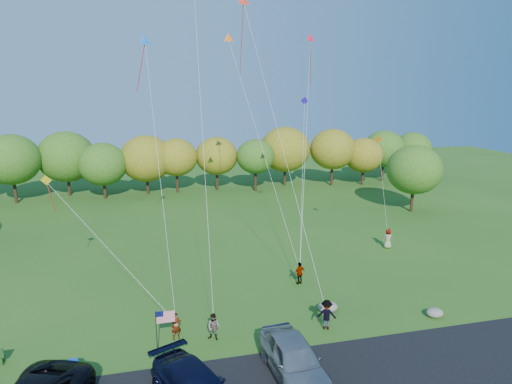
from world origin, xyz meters
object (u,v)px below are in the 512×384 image
minivan_silver (294,359)px  flyer_b (214,327)px  flyer_c (327,315)px  flyer_d (300,273)px  trash_barrel (73,369)px  flyer_a (176,326)px  flyer_e (388,239)px

minivan_silver → flyer_b: 5.36m
flyer_c → flyer_d: flyer_c is taller
flyer_d → trash_barrel: flyer_d is taller
flyer_d → flyer_b: bearing=19.9°
flyer_d → flyer_a: bearing=10.5°
minivan_silver → flyer_c: minivan_silver is taller
flyer_a → trash_barrel: bearing=-166.5°
minivan_silver → flyer_a: minivan_silver is taller
trash_barrel → flyer_c: bearing=5.4°
minivan_silver → flyer_c: size_ratio=3.14×
flyer_a → flyer_c: 8.53m
trash_barrel → minivan_silver: bearing=-14.3°
flyer_b → flyer_d: bearing=70.6°
flyer_c → flyer_e: 15.35m
flyer_e → trash_barrel: size_ratio=2.01×
minivan_silver → trash_barrel: minivan_silver is taller
flyer_d → flyer_e: bearing=-172.0°
flyer_e → trash_barrel: flyer_e is taller
minivan_silver → flyer_b: (-3.20, 4.29, -0.24)m
flyer_e → trash_barrel: bearing=46.2°
flyer_d → trash_barrel: bearing=8.2°
flyer_c → flyer_e: flyer_c is taller
flyer_e → flyer_b: bearing=51.4°
flyer_c → flyer_e: bearing=-110.8°
minivan_silver → flyer_c: bearing=47.2°
minivan_silver → flyer_e: size_ratio=3.25×
flyer_e → flyer_d: bearing=46.1°
flyer_a → minivan_silver: bearing=-53.2°
flyer_c → flyer_a: bearing=15.3°
flyer_a → trash_barrel: flyer_a is taller
minivan_silver → trash_barrel: bearing=162.9°
flyer_d → trash_barrel: 15.96m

